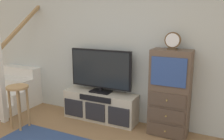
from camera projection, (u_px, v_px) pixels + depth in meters
name	position (u px, v px, depth m)	size (l,w,h in m)	color
back_wall	(123.00, 42.00, 3.97)	(6.40, 0.12, 2.70)	#B2B7B2
media_console	(100.00, 106.00, 4.10)	(1.30, 0.38, 0.50)	#BCB29E
television	(101.00, 70.00, 3.99)	(1.11, 0.22, 0.74)	black
side_cabinet	(170.00, 93.00, 3.52)	(0.58, 0.38, 1.31)	brown
desk_clock	(173.00, 41.00, 3.34)	(0.23, 0.08, 0.25)	#4C3823
staircase	(19.00, 86.00, 4.91)	(1.00, 1.36, 2.20)	silver
bar_stool_far	(18.00, 97.00, 3.74)	(0.34, 0.34, 0.70)	#A37A4C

